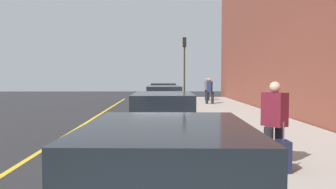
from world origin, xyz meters
name	(u,v)px	position (x,y,z in m)	size (l,w,h in m)	color
ground_plane	(161,120)	(0.00, 0.00, 0.00)	(56.00, 56.00, 0.00)	#28282B
sidewalk	(234,118)	(0.00, -3.30, 0.07)	(28.00, 4.60, 0.15)	#A39E93
lane_stripe_centre	(91,120)	(0.00, 3.20, 0.00)	(28.00, 0.14, 0.01)	gold
snow_bank_curb	(179,123)	(-1.76, -0.70, 0.11)	(4.75, 0.56, 0.22)	white
parked_car_navy	(163,120)	(-5.71, -0.04, 0.76)	(4.76, 1.96, 1.51)	black
parked_car_maroon	(163,101)	(1.03, -0.09, 0.76)	(4.74, 2.00, 1.51)	black
parked_car_green	(163,94)	(7.27, -0.09, 0.76)	(4.41, 2.00, 1.51)	black
pedestrian_burgundy_coat	(274,121)	(-8.25, -2.29, 1.07)	(0.55, 0.51, 1.72)	black
pedestrian_navy_coat	(210,90)	(6.84, -3.21, 1.06)	(0.53, 0.54, 1.70)	black
pedestrian_grey_coat	(207,88)	(9.88, -3.48, 1.05)	(0.54, 0.52, 1.70)	black
traffic_light_pole	(184,58)	(9.56, -1.72, 3.30)	(0.35, 0.26, 4.69)	#2D2D19
rolling_suitcase	(283,156)	(-8.72, -2.31, 0.45)	(0.34, 0.22, 0.96)	#191E38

